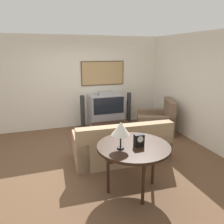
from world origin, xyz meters
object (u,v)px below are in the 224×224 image
at_px(table_lamp, 121,129).
at_px(console_table, 134,149).
at_px(coffee_table, 113,126).
at_px(armchair, 156,122).
at_px(mantel_clock, 139,140).
at_px(speaker_tower_left, 83,114).
at_px(tv, 106,110).
at_px(couch, 121,146).
at_px(speaker_tower_right, 129,110).

bearing_deg(table_lamp, console_table, 10.26).
height_order(coffee_table, console_table, console_table).
xyz_separation_m(armchair, mantel_clock, (-1.68, -2.32, 0.60)).
relative_size(console_table, speaker_tower_left, 1.14).
relative_size(mantel_clock, speaker_tower_left, 0.19).
distance_m(tv, armchair, 1.54).
xyz_separation_m(armchair, console_table, (-1.75, -2.27, 0.44)).
bearing_deg(couch, speaker_tower_left, -76.07).
bearing_deg(mantel_clock, speaker_tower_left, 94.60).
xyz_separation_m(coffee_table, speaker_tower_left, (-0.60, 0.96, 0.13)).
relative_size(coffee_table, speaker_tower_left, 0.97).
xyz_separation_m(tv, speaker_tower_left, (-0.73, -0.03, -0.03)).
xyz_separation_m(coffee_table, console_table, (-0.41, -2.22, 0.38)).
height_order(tv, coffee_table, tv).
bearing_deg(tv, console_table, -99.54).
distance_m(tv, coffee_table, 1.01).
distance_m(coffee_table, speaker_tower_right, 1.30).
bearing_deg(speaker_tower_right, armchair, -62.41).
height_order(console_table, table_lamp, table_lamp).
relative_size(console_table, mantel_clock, 6.06).
bearing_deg(table_lamp, speaker_tower_left, 89.13).
height_order(mantel_clock, speaker_tower_right, speaker_tower_right).
relative_size(couch, speaker_tower_right, 1.96).
distance_m(coffee_table, mantel_clock, 2.36).
relative_size(couch, armchair, 1.61).
relative_size(couch, speaker_tower_left, 1.96).
relative_size(mantel_clock, speaker_tower_right, 0.19).
relative_size(couch, coffee_table, 2.03).
distance_m(couch, table_lamp, 1.47).
xyz_separation_m(coffee_table, table_lamp, (-0.65, -2.27, 0.77)).
height_order(coffee_table, speaker_tower_left, speaker_tower_left).
bearing_deg(couch, coffee_table, -96.71).
relative_size(armchair, mantel_clock, 6.50).
bearing_deg(armchair, table_lamp, -17.90).
bearing_deg(speaker_tower_right, table_lamp, -115.09).
height_order(couch, console_table, couch).
relative_size(armchair, speaker_tower_right, 1.22).
relative_size(tv, coffee_table, 1.10).
xyz_separation_m(couch, speaker_tower_right, (1.06, 2.09, 0.18)).
bearing_deg(couch, tv, -95.73).
bearing_deg(couch, console_table, 82.11).
bearing_deg(tv, couch, -98.81).
bearing_deg(coffee_table, console_table, -100.36).
height_order(armchair, coffee_table, armchair).
distance_m(tv, speaker_tower_left, 0.73).
height_order(couch, table_lamp, table_lamp).
relative_size(armchair, console_table, 1.07).
distance_m(couch, speaker_tower_left, 2.14).
xyz_separation_m(tv, console_table, (-0.54, -3.21, 0.23)).
distance_m(armchair, speaker_tower_left, 2.15).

